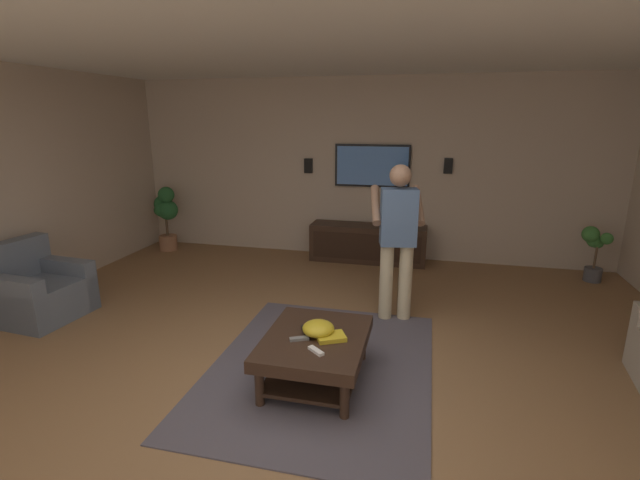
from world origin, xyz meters
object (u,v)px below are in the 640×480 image
Objects in this scene: coffee_table at (315,348)px; remote_black at (305,330)px; media_console at (368,243)px; tv at (372,166)px; remote_grey at (299,339)px; wall_speaker_right at (308,166)px; armchair at (37,292)px; potted_plant_tall at (166,212)px; person_standing at (398,234)px; potted_plant_short at (594,248)px; bowl at (318,328)px; vase_round at (390,220)px; remote_white at (316,351)px; wall_speaker_left at (448,166)px; book at (331,337)px.

coffee_table is 6.67× the size of remote_black.
tv reaches higher than media_console.
wall_speaker_right reaches higher than remote_grey.
armchair is at bearing 81.02° from coffee_table.
person_standing is at bearing -114.84° from potted_plant_tall.
armchair is 1.19× the size of potted_plant_short.
bowl is (-3.51, -0.04, -0.94)m from tv.
coffee_table is at bearing 147.99° from person_standing.
wall_speaker_right is at bearing 84.04° from potted_plant_short.
person_standing is at bearing -20.48° from bowl.
wall_speaker_right is at bearing 168.48° from remote_black.
media_console is 3.28m from bowl.
tv is 1.06× the size of potted_plant_tall.
potted_plant_tall is (1.76, 3.79, -0.31)m from person_standing.
remote_black is at bearing 135.30° from potted_plant_short.
remote_black is at bearing 173.17° from vase_round.
person_standing is 10.93× the size of remote_black.
remote_white is (-0.27, -0.05, -0.05)m from bowl.
remote_grey is at bearing -135.60° from potted_plant_tall.
remote_black is (-3.07, -3.17, -0.21)m from potted_plant_tall.
remote_grey is at bearing 162.32° from wall_speaker_left.
potted_plant_short is at bearing -102.33° from wall_speaker_left.
potted_plant_tall is at bearing -82.90° from tv.
armchair is 6.69m from potted_plant_short.
bowl is 0.13m from book.
wall_speaker_right reaches higher than coffee_table.
person_standing reaches higher than remote_black.
potted_plant_tall is 4.06× the size of bowl.
remote_white is 0.68× the size of vase_round.
media_console is (2.79, -3.18, -0.00)m from armchair.
person_standing is at bearing 126.01° from potted_plant_short.
coffee_table is 0.18m from remote_grey.
remote_white is 4.05m from wall_speaker_left.
bowl is 3.80m from wall_speaker_left.
vase_round reaches higher than bowl.
wall_speaker_left is (3.04, -4.26, 1.14)m from armchair.
armchair is 3.38m from book.
person_standing is at bearing -172.79° from vase_round.
remote_white is at bearing 1.41° from tv.
tv is at bearing 3.14° from person_standing.
remote_black is (-3.48, 0.07, -0.99)m from tv.
potted_plant_tall reaches higher than coffee_table.
armchair is at bearing 142.66° from remote_grey.
wall_speaker_left is at bearing 40.11° from armchair.
remote_black is (0.04, 0.12, -0.05)m from bowl.
person_standing is at bearing -144.82° from wall_speaker_right.
wall_speaker_left reaches higher than book.
wall_speaker_right is at bearing 15.82° from coffee_table.
book is 1.00× the size of wall_speaker_right.
wall_speaker_right is at bearing -34.74° from remote_white.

